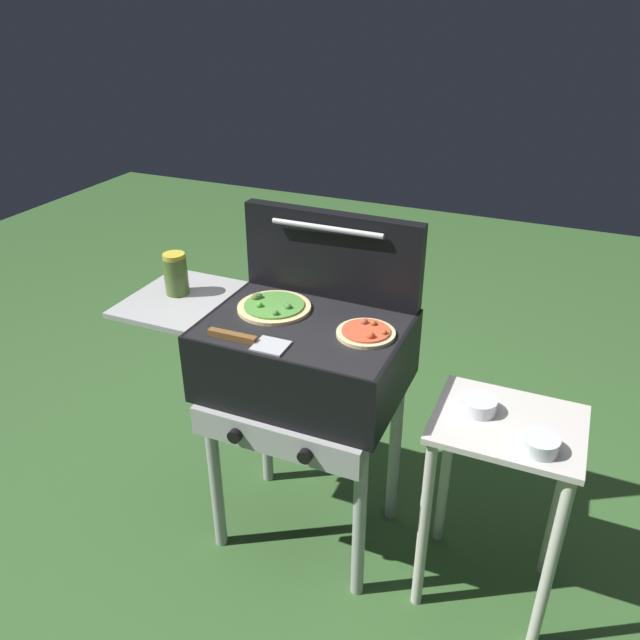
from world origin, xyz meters
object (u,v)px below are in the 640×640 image
object	(u,v)px
sauce_jar	(176,274)
spatula	(248,340)
pizza_pepperoni	(366,332)
topping_bowl_near	(540,445)
grill	(302,361)
prep_table	(500,473)
topping_bowl_far	(479,406)
pizza_veggie	(274,306)

from	to	relation	value
sauce_jar	spatula	world-z (taller)	sauce_jar
pizza_pepperoni	spatula	size ratio (longest dim) A/B	0.70
spatula	topping_bowl_near	size ratio (longest dim) A/B	2.47
grill	prep_table	world-z (taller)	grill
topping_bowl_near	topping_bowl_far	bearing A→B (deg)	148.42
topping_bowl_near	topping_bowl_far	xyz separation A→B (m)	(-0.19, 0.12, 0.00)
sauce_jar	spatula	bearing A→B (deg)	-27.44
pizza_veggie	sauce_jar	bearing A→B (deg)	-176.37
topping_bowl_far	topping_bowl_near	bearing A→B (deg)	-31.58
topping_bowl_near	prep_table	bearing A→B (deg)	133.21
pizza_pepperoni	sauce_jar	bearing A→B (deg)	178.37
prep_table	grill	bearing A→B (deg)	-179.63
pizza_veggie	sauce_jar	size ratio (longest dim) A/B	1.66
pizza_pepperoni	topping_bowl_far	world-z (taller)	pizza_pepperoni
pizza_pepperoni	prep_table	xyz separation A→B (m)	(0.46, -0.00, -0.40)
pizza_pepperoni	sauce_jar	world-z (taller)	sauce_jar
grill	topping_bowl_far	world-z (taller)	grill
sauce_jar	prep_table	xyz separation A→B (m)	(1.16, -0.02, -0.46)
pizza_pepperoni	topping_bowl_near	bearing A→B (deg)	-10.60
pizza_pepperoni	spatula	xyz separation A→B (m)	(-0.31, -0.18, -0.00)
pizza_veggie	topping_bowl_far	distance (m)	0.73
pizza_veggie	pizza_pepperoni	world-z (taller)	pizza_veggie
grill	spatula	bearing A→B (deg)	-117.89
grill	pizza_veggie	distance (m)	0.20
sauce_jar	pizza_veggie	bearing A→B (deg)	3.63
pizza_pepperoni	prep_table	distance (m)	0.61
grill	pizza_pepperoni	bearing A→B (deg)	1.69
sauce_jar	topping_bowl_far	bearing A→B (deg)	-0.37
pizza_veggie	topping_bowl_near	size ratio (longest dim) A/B	2.31
pizza_veggie	topping_bowl_far	world-z (taller)	pizza_veggie
sauce_jar	topping_bowl_near	distance (m)	1.28
grill	pizza_pepperoni	distance (m)	0.27
pizza_veggie	sauce_jar	xyz separation A→B (m)	(-0.36, -0.02, 0.06)
pizza_veggie	prep_table	xyz separation A→B (m)	(0.80, -0.05, -0.40)
grill	pizza_veggie	world-z (taller)	pizza_veggie
pizza_pepperoni	prep_table	size ratio (longest dim) A/B	0.26
pizza_veggie	spatula	bearing A→B (deg)	-82.63
pizza_pepperoni	topping_bowl_near	world-z (taller)	pizza_pepperoni
prep_table	sauce_jar	bearing A→B (deg)	178.91
spatula	topping_bowl_far	bearing A→B (deg)	16.26
topping_bowl_far	grill	bearing A→B (deg)	-178.07
pizza_pepperoni	topping_bowl_near	xyz separation A→B (m)	(0.55, -0.10, -0.18)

